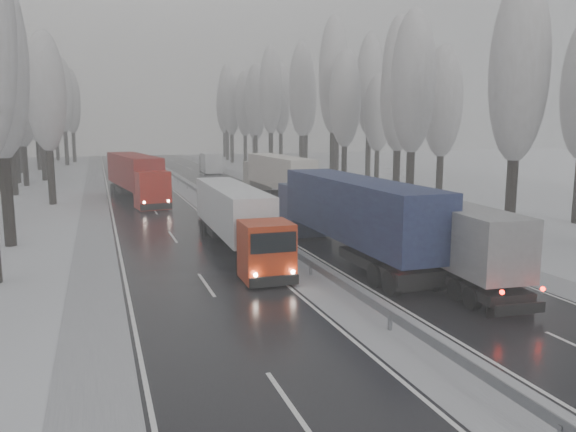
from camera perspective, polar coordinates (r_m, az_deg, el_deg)
ground at (r=18.08m, az=16.68°, el=-15.38°), size 260.00×260.00×0.00m
carriageway_right at (r=46.40m, az=0.38°, el=0.05°), size 7.50×200.00×0.03m
carriageway_left at (r=44.13m, az=-12.60°, el=-0.65°), size 7.50×200.00×0.03m
median_slush at (r=44.97m, az=-5.95°, el=-0.29°), size 3.00×200.00×0.04m
shoulder_right at (r=48.23m, az=5.95°, el=0.36°), size 2.40×200.00×0.04m
shoulder_left at (r=43.90m, az=-19.04°, el=-0.98°), size 2.40×200.00×0.04m
median_guardrail at (r=44.87m, az=-5.96°, el=0.44°), size 0.12×200.00×0.76m
tree_16 at (r=38.27m, az=22.41°, el=13.43°), size 3.60×3.60×16.53m
tree_18 at (r=47.18m, az=12.60°, el=13.00°), size 3.60×3.60×16.58m
tree_19 at (r=53.44m, az=15.44°, el=11.05°), size 3.60×3.60×14.57m
tree_20 at (r=55.86m, az=11.20°, el=11.86°), size 3.60×3.60×15.71m
tree_21 at (r=60.54m, az=11.20°, el=13.40°), size 3.60×3.60×18.62m
tree_22 at (r=64.75m, az=5.82°, el=11.68°), size 3.60×3.60×15.86m
tree_23 at (r=71.06m, az=9.13°, el=10.20°), size 3.60×3.60×13.55m
tree_24 at (r=70.24m, az=4.64°, el=13.91°), size 3.60×3.60×20.49m
tree_25 at (r=76.73m, az=8.28°, el=12.95°), size 3.60×3.60×19.44m
tree_26 at (r=79.54m, az=1.40°, el=12.60°), size 3.60×3.60×18.78m
tree_27 at (r=85.88m, az=5.04°, el=11.82°), size 3.60×3.60×17.62m
tree_28 at (r=89.29m, az=-1.78°, el=12.57°), size 3.60×3.60×19.62m
tree_29 at (r=95.40m, az=1.83°, el=11.78°), size 3.60×3.60×18.11m
tree_30 at (r=98.65m, az=-3.34°, el=11.59°), size 3.60×3.60×17.86m
tree_31 at (r=104.20m, az=-0.74°, el=11.73°), size 3.60×3.60×18.58m
tree_32 at (r=105.90m, az=-4.41°, el=11.24°), size 3.60×3.60×17.33m
tree_33 at (r=110.52m, az=-3.32°, el=10.17°), size 3.60×3.60×14.33m
tree_34 at (r=112.59m, az=-5.78°, el=11.19°), size 3.60×3.60×17.63m
tree_35 at (r=118.86m, az=-1.81°, el=11.32°), size 3.60×3.60×18.25m
tree_36 at (r=122.53m, az=-6.25°, el=11.79°), size 3.60×3.60×20.23m
tree_37 at (r=128.02m, az=-3.52°, el=10.62°), size 3.60×3.60×16.37m
tree_38 at (r=133.15m, az=-6.53°, el=10.96°), size 3.60×3.60×17.97m
tree_39 at (r=137.64m, az=-5.71°, el=10.44°), size 3.60×3.60×16.19m
tree_62 at (r=57.22m, az=-23.41°, el=11.43°), size 3.60×3.60×16.04m
tree_64 at (r=66.57m, az=-26.55°, el=10.46°), size 3.60×3.60×15.42m
tree_66 at (r=76.11m, az=-25.51°, el=10.17°), size 3.60×3.60×15.23m
tree_67 at (r=80.29m, az=-26.25°, el=10.88°), size 3.60×3.60×17.09m
tree_68 at (r=82.72m, az=-23.92°, el=10.76°), size 3.60×3.60×16.65m
tree_69 at (r=87.30m, az=-26.99°, el=11.56°), size 3.60×3.60×19.35m
tree_70 at (r=92.76m, az=-23.24°, el=10.72°), size 3.60×3.60×17.09m
tree_71 at (r=97.26m, az=-25.97°, el=11.39°), size 3.60×3.60×19.61m
tree_72 at (r=102.24m, az=-24.28°, el=9.74°), size 3.60×3.60×15.11m
tree_73 at (r=106.55m, az=-25.70°, el=10.32°), size 3.60×3.60×17.22m
tree_74 at (r=112.84m, az=-21.89°, el=11.25°), size 3.60×3.60×19.68m
tree_75 at (r=117.57m, az=-26.28°, el=10.52°), size 3.60×3.60×18.60m
tree_76 at (r=122.15m, az=-21.16°, el=10.75°), size 3.60×3.60×18.55m
tree_77 at (r=126.39m, az=-23.59°, el=9.30°), size 3.60×3.60×14.32m
tree_78 at (r=128.92m, az=-22.65°, el=10.83°), size 3.60×3.60×19.55m
tree_79 at (r=133.04m, az=-23.70°, el=10.01°), size 3.60×3.60×17.07m
truck_grey_tarp at (r=29.21m, az=13.81°, el=-1.28°), size 3.55×14.97×3.81m
truck_blue_box at (r=31.38m, az=6.06°, el=0.47°), size 2.91×17.85×4.57m
truck_cream_box at (r=57.74m, az=-1.20°, el=4.36°), size 3.00×16.91×4.32m
box_truck_distant at (r=88.78m, az=-7.91°, el=5.37°), size 2.99×8.42×3.10m
truck_red_white at (r=32.83m, az=-5.35°, el=0.08°), size 2.63×14.87×3.80m
truck_red_red at (r=57.07m, az=-15.18°, el=4.09°), size 5.05×17.66×4.49m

